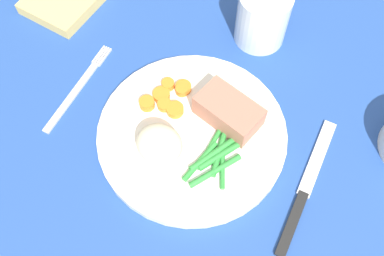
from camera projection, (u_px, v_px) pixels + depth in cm
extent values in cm
cube|color=#234793|center=(177.00, 127.00, 60.61)|extent=(120.00, 90.00, 2.00)
cylinder|color=white|center=(192.00, 134.00, 58.05)|extent=(25.87, 25.87, 1.60)
cube|color=#A86B56|center=(229.00, 111.00, 56.76)|extent=(9.74, 7.13, 3.58)
ellipsoid|color=beige|center=(159.00, 144.00, 53.64)|extent=(6.08, 5.40, 5.03)
cylinder|color=orange|center=(168.00, 84.00, 60.32)|extent=(1.85, 1.85, 1.06)
cylinder|color=orange|center=(164.00, 105.00, 58.75)|extent=(1.98, 1.98, 1.02)
cylinder|color=orange|center=(149.00, 101.00, 58.92)|extent=(2.15, 2.15, 1.26)
cylinder|color=orange|center=(175.00, 110.00, 58.38)|extent=(2.42, 2.42, 1.01)
cylinder|color=orange|center=(182.00, 90.00, 59.89)|extent=(1.86, 1.86, 1.05)
cylinder|color=orange|center=(161.00, 95.00, 59.57)|extent=(2.46, 2.46, 0.93)
cylinder|color=orange|center=(183.00, 87.00, 60.17)|extent=(2.33, 2.33, 0.90)
cylinder|color=#2D8C38|center=(200.00, 161.00, 54.86)|extent=(2.18, 6.67, 0.77)
cylinder|color=#2D8C38|center=(215.00, 171.00, 54.21)|extent=(4.74, 6.93, 0.80)
cylinder|color=#2D8C38|center=(219.00, 153.00, 55.41)|extent=(2.01, 6.77, 0.76)
cylinder|color=#2D8C38|center=(214.00, 153.00, 55.31)|extent=(4.23, 7.20, 0.89)
cylinder|color=#2D8C38|center=(210.00, 148.00, 55.82)|extent=(0.94, 6.79, 0.67)
cylinder|color=#2D8C38|center=(223.00, 163.00, 54.83)|extent=(3.49, 6.82, 0.63)
cylinder|color=#2D8C38|center=(220.00, 156.00, 55.18)|extent=(4.02, 6.05, 0.85)
cube|color=silver|center=(72.00, 97.00, 61.60)|extent=(1.00, 13.00, 0.40)
cube|color=silver|center=(98.00, 55.00, 65.24)|extent=(0.24, 3.60, 0.40)
cube|color=silver|center=(101.00, 56.00, 65.15)|extent=(0.24, 3.60, 0.40)
cube|color=silver|center=(103.00, 56.00, 65.07)|extent=(0.24, 3.60, 0.40)
cube|color=silver|center=(105.00, 57.00, 64.99)|extent=(0.24, 3.60, 0.40)
cube|color=black|center=(292.00, 224.00, 52.80)|extent=(1.30, 9.00, 0.64)
cube|color=silver|center=(317.00, 158.00, 57.03)|extent=(1.70, 12.00, 0.40)
cylinder|color=silver|center=(262.00, 17.00, 63.39)|extent=(7.88, 7.88, 8.62)
cylinder|color=silver|center=(260.00, 30.00, 65.85)|extent=(7.25, 7.25, 3.04)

